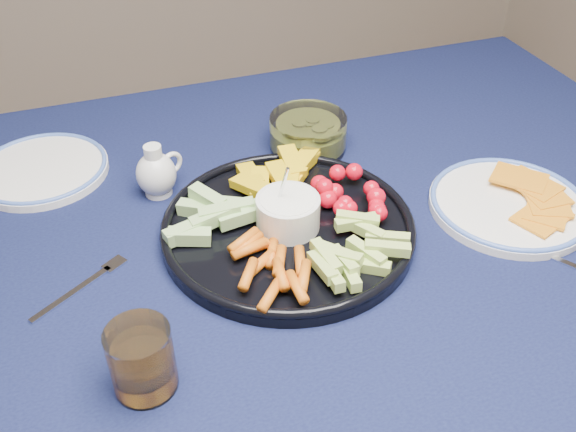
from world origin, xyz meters
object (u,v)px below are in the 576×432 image
object	(u,v)px
pickle_bowl	(308,135)
side_plate_extra	(42,169)
juice_tumbler	(143,363)
dining_table	(238,285)
cheese_plate	(509,202)
creamer_pitcher	(157,173)
crudite_platter	(286,224)

from	to	relation	value
pickle_bowl	side_plate_extra	distance (m)	0.46
juice_tumbler	dining_table	bearing A→B (deg)	51.68
dining_table	cheese_plate	world-z (taller)	cheese_plate
dining_table	creamer_pitcher	bearing A→B (deg)	116.75
crudite_platter	side_plate_extra	world-z (taller)	crudite_platter
dining_table	side_plate_extra	world-z (taller)	side_plate_extra
pickle_bowl	creamer_pitcher	bearing A→B (deg)	-170.55
side_plate_extra	juice_tumbler	bearing A→B (deg)	-79.28
crudite_platter	juice_tumbler	size ratio (longest dim) A/B	4.28
dining_table	side_plate_extra	xyz separation A→B (m)	(-0.26, 0.29, 0.10)
creamer_pitcher	pickle_bowl	size ratio (longest dim) A/B	0.66
pickle_bowl	cheese_plate	bearing A→B (deg)	-49.29
juice_tumbler	crudite_platter	bearing A→B (deg)	39.78
cheese_plate	juice_tumbler	distance (m)	0.62
crudite_platter	creamer_pitcher	bearing A→B (deg)	133.06
crudite_platter	pickle_bowl	xyz separation A→B (m)	(0.12, 0.22, 0.01)
creamer_pitcher	cheese_plate	distance (m)	0.56
juice_tumbler	side_plate_extra	xyz separation A→B (m)	(-0.09, 0.50, -0.03)
crudite_platter	cheese_plate	world-z (taller)	crudite_platter
juice_tumbler	side_plate_extra	bearing A→B (deg)	100.72
side_plate_extra	pickle_bowl	bearing A→B (deg)	-9.37
crudite_platter	cheese_plate	distance (m)	0.36
pickle_bowl	side_plate_extra	bearing A→B (deg)	170.63
crudite_platter	pickle_bowl	size ratio (longest dim) A/B	2.78
creamer_pitcher	juice_tumbler	size ratio (longest dim) A/B	1.01
crudite_platter	creamer_pitcher	world-z (taller)	crudite_platter
dining_table	pickle_bowl	distance (m)	0.31
crudite_platter	side_plate_extra	distance (m)	0.45
cheese_plate	juice_tumbler	size ratio (longest dim) A/B	2.80
juice_tumbler	creamer_pitcher	bearing A→B (deg)	77.35
crudite_platter	side_plate_extra	xyz separation A→B (m)	(-0.34, 0.29, -0.01)
dining_table	cheese_plate	xyz separation A→B (m)	(0.43, -0.06, 0.10)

